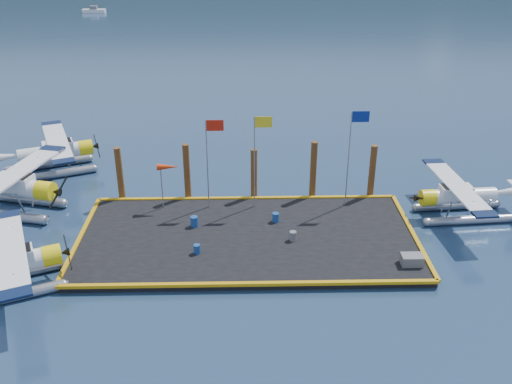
# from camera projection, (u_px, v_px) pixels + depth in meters

# --- Properties ---
(ground) EXTENTS (4000.00, 4000.00, 0.00)m
(ground) POSITION_uv_depth(u_px,v_px,m) (248.00, 241.00, 34.40)
(ground) COLOR #19334C
(ground) RESTS_ON ground
(dock) EXTENTS (20.00, 10.00, 0.40)m
(dock) POSITION_uv_depth(u_px,v_px,m) (248.00, 238.00, 34.31)
(dock) COLOR black
(dock) RESTS_ON ground
(dock_bumpers) EXTENTS (20.25, 10.25, 0.18)m
(dock_bumpers) POSITION_uv_depth(u_px,v_px,m) (247.00, 234.00, 34.18)
(dock_bumpers) COLOR #C58E0B
(dock_bumpers) RESTS_ON dock
(seaplane_a) EXTENTS (8.40, 8.85, 3.22)m
(seaplane_a) POSITION_uv_depth(u_px,v_px,m) (6.00, 268.00, 29.31)
(seaplane_a) COLOR gray
(seaplane_a) RESTS_ON ground
(seaplane_b) EXTENTS (9.55, 10.31, 3.66)m
(seaplane_b) POSITION_uv_depth(u_px,v_px,m) (11.00, 190.00, 37.20)
(seaplane_b) COLOR gray
(seaplane_b) RESTS_ON ground
(seaplane_c) EXTENTS (8.84, 9.35, 3.39)m
(seaplane_c) POSITION_uv_depth(u_px,v_px,m) (54.00, 154.00, 42.99)
(seaplane_c) COLOR gray
(seaplane_c) RESTS_ON ground
(seaplane_d) EXTENTS (7.87, 8.68, 3.08)m
(seaplane_d) POSITION_uv_depth(u_px,v_px,m) (460.00, 198.00, 36.62)
(seaplane_d) COLOR gray
(seaplane_d) RESTS_ON ground
(drum_0) EXTENTS (0.47, 0.47, 0.66)m
(drum_0) POSITION_uv_depth(u_px,v_px,m) (194.00, 221.00, 35.10)
(drum_0) COLOR navy
(drum_0) RESTS_ON dock
(drum_2) EXTENTS (0.41, 0.41, 0.57)m
(drum_2) POSITION_uv_depth(u_px,v_px,m) (293.00, 236.00, 33.61)
(drum_2) COLOR #5B5C61
(drum_2) RESTS_ON dock
(drum_3) EXTENTS (0.39, 0.39, 0.55)m
(drum_3) POSITION_uv_depth(u_px,v_px,m) (197.00, 249.00, 32.32)
(drum_3) COLOR navy
(drum_3) RESTS_ON dock
(drum_5) EXTENTS (0.42, 0.42, 0.59)m
(drum_5) POSITION_uv_depth(u_px,v_px,m) (276.00, 217.00, 35.66)
(drum_5) COLOR navy
(drum_5) RESTS_ON dock
(crate) EXTENTS (1.17, 0.78, 0.58)m
(crate) POSITION_uv_depth(u_px,v_px,m) (412.00, 260.00, 31.28)
(crate) COLOR #5B5C61
(crate) RESTS_ON dock
(flagpole_red) EXTENTS (1.14, 0.08, 6.00)m
(flagpole_red) POSITION_uv_depth(u_px,v_px,m) (210.00, 150.00, 35.84)
(flagpole_red) COLOR gray
(flagpole_red) RESTS_ON dock
(flagpole_yellow) EXTENTS (1.14, 0.08, 6.20)m
(flagpole_yellow) POSITION_uv_depth(u_px,v_px,m) (258.00, 148.00, 35.85)
(flagpole_yellow) COLOR gray
(flagpole_yellow) RESTS_ON dock
(flagpole_blue) EXTENTS (1.14, 0.08, 6.50)m
(flagpole_blue) POSITION_uv_depth(u_px,v_px,m) (353.00, 145.00, 35.90)
(flagpole_blue) COLOR gray
(flagpole_blue) RESTS_ON dock
(windsock) EXTENTS (1.40, 0.44, 3.12)m
(windsock) POSITION_uv_depth(u_px,v_px,m) (168.00, 168.00, 36.29)
(windsock) COLOR gray
(windsock) RESTS_ON dock
(piling_0) EXTENTS (0.44, 0.44, 4.00)m
(piling_0) POSITION_uv_depth(u_px,v_px,m) (120.00, 176.00, 38.20)
(piling_0) COLOR #452913
(piling_0) RESTS_ON ground
(piling_1) EXTENTS (0.44, 0.44, 4.20)m
(piling_1) POSITION_uv_depth(u_px,v_px,m) (187.00, 174.00, 38.25)
(piling_1) COLOR #452913
(piling_1) RESTS_ON ground
(piling_2) EXTENTS (0.44, 0.44, 3.80)m
(piling_2) POSITION_uv_depth(u_px,v_px,m) (254.00, 176.00, 38.43)
(piling_2) COLOR #452913
(piling_2) RESTS_ON ground
(piling_3) EXTENTS (0.44, 0.44, 4.30)m
(piling_3) POSITION_uv_depth(u_px,v_px,m) (313.00, 172.00, 38.40)
(piling_3) COLOR #452913
(piling_3) RESTS_ON ground
(piling_4) EXTENTS (0.44, 0.44, 4.00)m
(piling_4) POSITION_uv_depth(u_px,v_px,m) (372.00, 173.00, 38.55)
(piling_4) COLOR #452913
(piling_4) RESTS_ON ground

